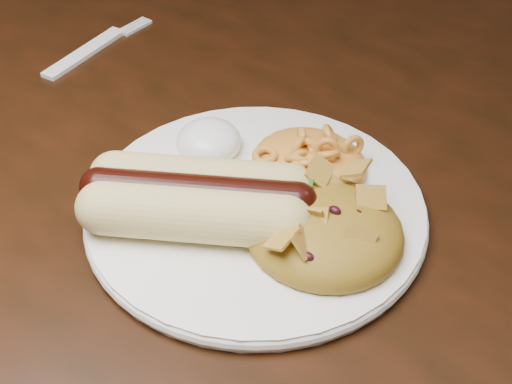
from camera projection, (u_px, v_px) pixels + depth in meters
The scene contains 7 objects.
table at pixel (284, 181), 0.67m from camera, with size 1.60×0.90×0.75m.
plate at pixel (256, 209), 0.49m from camera, with size 0.23×0.23×0.01m, color white.
hotdog at pixel (197, 198), 0.47m from camera, with size 0.13×0.12×0.04m.
mac_and_cheese at pixel (310, 149), 0.51m from camera, with size 0.09×0.08×0.03m, color gold.
sour_cream at pixel (209, 134), 0.53m from camera, with size 0.05×0.05×0.03m, color white.
taco_salad at pixel (325, 219), 0.45m from camera, with size 0.11×0.10×0.05m.
fork at pixel (85, 53), 0.66m from camera, with size 0.02×0.16×0.00m, color white.
Camera 1 is at (0.29, -0.42, 1.09)m, focal length 50.00 mm.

